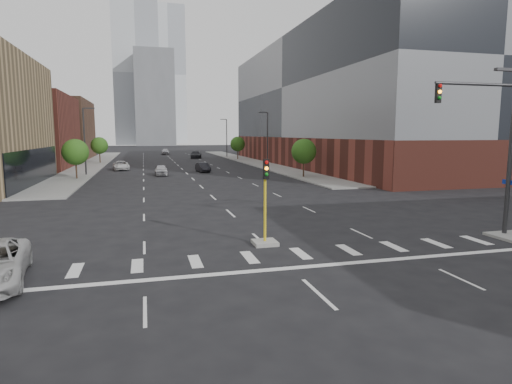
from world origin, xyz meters
name	(u,v)px	position (x,y,z in m)	size (l,w,h in m)	color
ground	(344,317)	(0.00, 0.00, 0.00)	(400.00, 400.00, 0.00)	black
sidewalk_left_far	(94,163)	(-15.00, 74.00, 0.07)	(5.00, 92.00, 0.15)	gray
sidewalk_right_far	(249,161)	(15.00, 74.00, 0.07)	(5.00, 92.00, 0.15)	gray
building_left_far_a	(4,131)	(-27.50, 66.00, 6.00)	(20.00, 22.00, 12.00)	brown
building_left_far_b	(41,130)	(-27.50, 92.00, 6.50)	(20.00, 24.00, 13.00)	brown
building_right_main	(345,104)	(29.50, 60.00, 11.00)	(24.00, 70.00, 22.00)	brown
tower_left	(137,75)	(-8.00, 220.00, 35.00)	(22.00, 22.00, 70.00)	#B2B7BC
tower_right	(168,77)	(10.00, 260.00, 40.00)	(20.00, 20.00, 80.00)	#B2B7BC
tower_mid	(155,99)	(0.00, 200.00, 22.00)	(18.00, 18.00, 44.00)	slate
median_traffic_signal	(265,226)	(0.00, 8.97, 0.97)	(1.20, 1.20, 4.40)	#999993
mast_arm_signal	(499,134)	(12.61, 7.50, 5.65)	(5.12, 0.90, 9.07)	#2D2D30
streetlight_right_a	(267,138)	(13.41, 55.00, 5.01)	(1.60, 0.22, 9.07)	#2D2D30
streetlight_right_b	(226,136)	(13.41, 90.00, 5.01)	(1.60, 0.22, 9.07)	#2D2D30
streetlight_left	(85,138)	(-13.41, 50.00, 5.01)	(1.60, 0.22, 9.07)	#2D2D30
tree_left_near	(75,152)	(-14.00, 45.00, 3.39)	(3.20, 3.20, 4.85)	#382619
tree_left_far	(99,146)	(-14.00, 75.00, 3.39)	(3.20, 3.20, 4.85)	#382619
tree_right_near	(304,151)	(14.00, 40.00, 3.39)	(3.20, 3.20, 4.85)	#382619
tree_right_far	(238,144)	(14.00, 80.00, 3.39)	(3.20, 3.20, 4.85)	#382619
car_near_left	(161,170)	(-3.64, 47.98, 0.73)	(1.72, 4.28, 1.46)	#BBBBC0
car_mid_right	(203,167)	(2.56, 51.74, 0.69)	(1.45, 4.16, 1.37)	black
car_far_left	(121,166)	(-9.37, 58.32, 0.70)	(2.32, 5.04, 1.40)	silver
car_deep_right	(196,155)	(5.79, 87.57, 0.83)	(2.33, 5.72, 1.66)	black
car_distant	(165,151)	(-0.15, 107.66, 0.81)	(1.92, 4.78, 1.63)	silver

